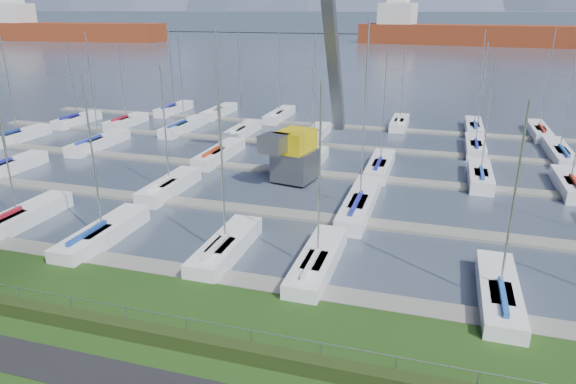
% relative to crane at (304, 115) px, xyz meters
% --- Properties ---
extents(water, '(800.00, 540.00, 0.20)m').
position_rel_crane_xyz_m(water, '(2.42, 235.19, -5.73)').
color(water, '#3C4758').
extents(hedge, '(80.00, 0.70, 0.70)m').
position_rel_crane_xyz_m(hedge, '(2.42, -25.21, -4.98)').
color(hedge, '#243313').
rests_on(hedge, grass).
extents(fence, '(80.00, 0.04, 0.04)m').
position_rel_crane_xyz_m(fence, '(2.42, -24.81, -4.13)').
color(fence, gray).
rests_on(fence, grass).
extents(foothill, '(900.00, 80.00, 12.00)m').
position_rel_crane_xyz_m(foothill, '(2.42, 305.19, 0.67)').
color(foothill, '#49586B').
rests_on(foothill, water).
extents(docks, '(90.00, 41.60, 0.25)m').
position_rel_crane_xyz_m(docks, '(2.42, 1.19, -5.55)').
color(docks, slate).
rests_on(docks, water).
extents(crane, '(4.78, 13.39, 22.35)m').
position_rel_crane_xyz_m(crane, '(0.00, 0.00, 0.00)').
color(crane, '#595C61').
rests_on(crane, water).
extents(cargo_ship_west, '(86.62, 23.71, 21.50)m').
position_rel_crane_xyz_m(cargo_ship_west, '(-159.33, 165.36, -1.64)').
color(cargo_ship_west, maroon).
rests_on(cargo_ship_west, water).
extents(cargo_ship_mid, '(96.83, 30.73, 21.50)m').
position_rel_crane_xyz_m(cargo_ship_mid, '(17.93, 187.85, -1.75)').
color(cargo_ship_mid, maroon).
rests_on(cargo_ship_mid, water).
extents(sailboat_fleet, '(75.62, 49.67, 13.69)m').
position_rel_crane_xyz_m(sailboat_fleet, '(1.05, 3.56, 0.15)').
color(sailboat_fleet, '#1F3B9B').
rests_on(sailboat_fleet, water).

